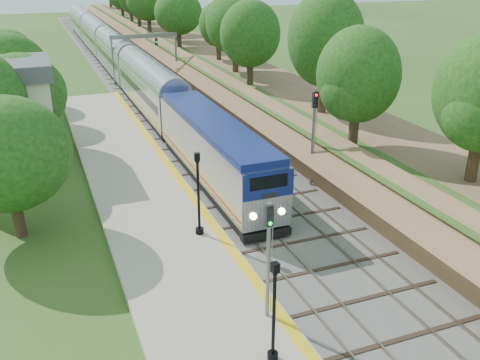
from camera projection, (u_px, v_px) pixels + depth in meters
name	position (u px, v px, depth m)	size (l,w,h in m)	color
trackbed	(135.00, 76.00, 72.30)	(9.50, 170.00, 0.28)	#4C4944
platform	(159.00, 223.00, 32.01)	(6.40, 68.00, 0.38)	#A79A87
yellow_stripe	(204.00, 212.00, 32.89)	(0.55, 68.00, 0.01)	gold
embankment	(194.00, 58.00, 74.38)	(10.64, 170.00, 11.70)	brown
signal_gantry	(144.00, 45.00, 66.33)	(8.40, 0.38, 6.20)	slate
trees_behind_platform	(40.00, 143.00, 32.35)	(7.82, 53.32, 7.21)	#332316
train	(118.00, 59.00, 71.87)	(3.04, 101.23, 4.47)	black
lamppost_mid	(274.00, 318.00, 20.17)	(0.43, 0.43, 4.33)	black
lamppost_far	(199.00, 199.00, 29.57)	(0.48, 0.48, 4.85)	black
signal_platform	(268.00, 249.00, 22.16)	(0.32, 0.25, 5.44)	slate
signal_farside	(314.00, 128.00, 36.09)	(0.37, 0.29, 6.72)	slate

